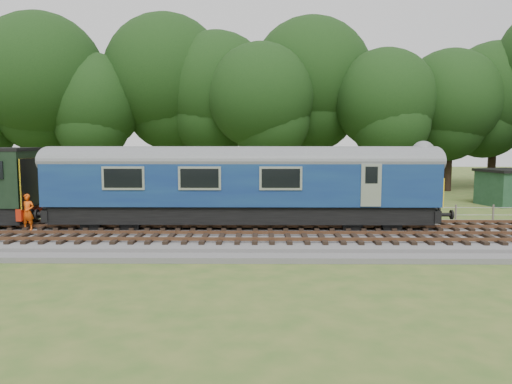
{
  "coord_description": "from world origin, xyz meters",
  "views": [
    {
      "loc": [
        -0.43,
        -22.01,
        4.48
      ],
      "look_at": [
        -0.67,
        1.4,
        2.0
      ],
      "focal_mm": 35.0,
      "sensor_mm": 36.0,
      "label": 1
    }
  ],
  "objects": [
    {
      "name": "ground",
      "position": [
        0.0,
        0.0,
        0.0
      ],
      "size": [
        120.0,
        120.0,
        0.0
      ],
      "primitive_type": "plane",
      "color": "#35551F",
      "rests_on": "ground"
    },
    {
      "name": "ballast",
      "position": [
        0.0,
        0.0,
        0.17
      ],
      "size": [
        70.0,
        7.0,
        0.35
      ],
      "primitive_type": "cube",
      "color": "#4C4C4F",
      "rests_on": "ground"
    },
    {
      "name": "track_north",
      "position": [
        0.0,
        1.4,
        0.42
      ],
      "size": [
        67.2,
        2.4,
        0.21
      ],
      "color": "black",
      "rests_on": "ballast"
    },
    {
      "name": "track_south",
      "position": [
        0.0,
        -1.6,
        0.42
      ],
      "size": [
        67.2,
        2.4,
        0.21
      ],
      "color": "black",
      "rests_on": "ballast"
    },
    {
      "name": "fence",
      "position": [
        0.0,
        4.5,
        0.0
      ],
      "size": [
        64.0,
        0.12,
        1.0
      ],
      "primitive_type": null,
      "color": "#6B6054",
      "rests_on": "ground"
    },
    {
      "name": "tree_line",
      "position": [
        0.0,
        22.0,
        0.0
      ],
      "size": [
        70.0,
        8.0,
        18.0
      ],
      "primitive_type": null,
      "color": "black",
      "rests_on": "ground"
    },
    {
      "name": "dmu_railcar",
      "position": [
        -1.35,
        1.4,
        2.61
      ],
      "size": [
        18.05,
        2.86,
        3.88
      ],
      "color": "black",
      "rests_on": "ground"
    },
    {
      "name": "worker",
      "position": [
        -11.09,
        0.38,
        1.18
      ],
      "size": [
        0.61,
        0.41,
        1.66
      ],
      "primitive_type": "imported",
      "rotation": [
        0.0,
        0.0,
        0.02
      ],
      "color": "#F8530D",
      "rests_on": "ballast"
    },
    {
      "name": "shed",
      "position": [
        16.18,
        11.94,
        1.25
      ],
      "size": [
        3.76,
        3.76,
        2.47
      ],
      "rotation": [
        0.0,
        0.0,
        0.29
      ],
      "color": "#193822",
      "rests_on": "ground"
    }
  ]
}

